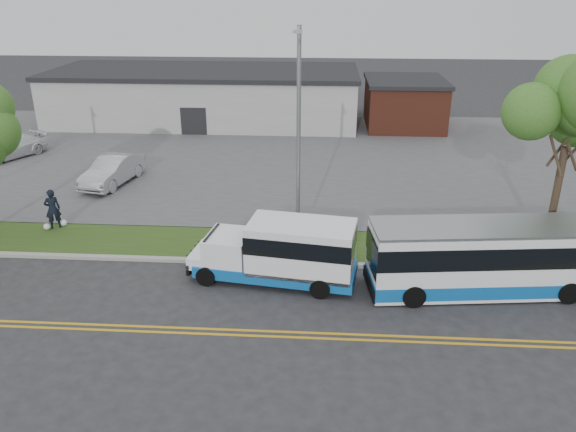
# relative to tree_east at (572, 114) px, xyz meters

# --- Properties ---
(ground) EXTENTS (140.00, 140.00, 0.00)m
(ground) POSITION_rel_tree_east_xyz_m (-14.00, -3.00, -6.20)
(ground) COLOR #28282B
(ground) RESTS_ON ground
(lane_line_north) EXTENTS (70.00, 0.12, 0.01)m
(lane_line_north) POSITION_rel_tree_east_xyz_m (-14.00, -6.85, -6.20)
(lane_line_north) COLOR gold
(lane_line_north) RESTS_ON ground
(lane_line_south) EXTENTS (70.00, 0.12, 0.01)m
(lane_line_south) POSITION_rel_tree_east_xyz_m (-14.00, -7.15, -6.20)
(lane_line_south) COLOR gold
(lane_line_south) RESTS_ON ground
(curb) EXTENTS (80.00, 0.30, 0.15)m
(curb) POSITION_rel_tree_east_xyz_m (-14.00, -1.90, -6.13)
(curb) COLOR #9E9B93
(curb) RESTS_ON ground
(verge) EXTENTS (80.00, 3.30, 0.10)m
(verge) POSITION_rel_tree_east_xyz_m (-14.00, -0.10, -6.15)
(verge) COLOR #2E4517
(verge) RESTS_ON ground
(parking_lot) EXTENTS (80.00, 25.00, 0.10)m
(parking_lot) POSITION_rel_tree_east_xyz_m (-14.00, 14.00, -6.15)
(parking_lot) COLOR #4C4C4F
(parking_lot) RESTS_ON ground
(commercial_building) EXTENTS (25.40, 10.40, 4.35)m
(commercial_building) POSITION_rel_tree_east_xyz_m (-20.00, 24.00, -4.02)
(commercial_building) COLOR #9E9E99
(commercial_building) RESTS_ON ground
(brick_wing) EXTENTS (6.30, 7.30, 3.90)m
(brick_wing) POSITION_rel_tree_east_xyz_m (-3.50, 23.00, -4.24)
(brick_wing) COLOR brown
(brick_wing) RESTS_ON ground
(tree_east) EXTENTS (5.20, 5.20, 8.33)m
(tree_east) POSITION_rel_tree_east_xyz_m (0.00, 0.00, 0.00)
(tree_east) COLOR #362B1D
(tree_east) RESTS_ON verge
(streetlight_near) EXTENTS (0.35, 1.53, 9.50)m
(streetlight_near) POSITION_rel_tree_east_xyz_m (-11.00, -0.27, -0.97)
(streetlight_near) COLOR gray
(streetlight_near) RESTS_ON verge
(shuttle_bus) EXTENTS (6.91, 3.10, 2.56)m
(shuttle_bus) POSITION_rel_tree_east_xyz_m (-11.36, -3.27, -4.84)
(shuttle_bus) COLOR #0F5AAB
(shuttle_bus) RESTS_ON ground
(transit_bus) EXTENTS (10.17, 3.36, 2.77)m
(transit_bus) POSITION_rel_tree_east_xyz_m (-3.11, -3.45, -4.80)
(transit_bus) COLOR white
(transit_bus) RESTS_ON ground
(pedestrian) EXTENTS (0.86, 0.78, 1.97)m
(pedestrian) POSITION_rel_tree_east_xyz_m (-22.83, 1.00, -5.12)
(pedestrian) COLOR black
(pedestrian) RESTS_ON verge
(parked_car_a) EXTENTS (2.65, 5.17, 1.62)m
(parked_car_a) POSITION_rel_tree_east_xyz_m (-22.24, 7.44, -5.29)
(parked_car_a) COLOR #B4B6BB
(parked_car_a) RESTS_ON parking_lot
(parked_car_b) EXTENTS (4.02, 5.17, 1.40)m
(parked_car_b) POSITION_rel_tree_east_xyz_m (-30.99, 12.19, -5.40)
(parked_car_b) COLOR white
(parked_car_b) RESTS_ON parking_lot
(grocery_bag_left) EXTENTS (0.32, 0.32, 0.32)m
(grocery_bag_left) POSITION_rel_tree_east_xyz_m (-23.13, 0.75, -5.94)
(grocery_bag_left) COLOR white
(grocery_bag_left) RESTS_ON verge
(grocery_bag_right) EXTENTS (0.32, 0.32, 0.32)m
(grocery_bag_right) POSITION_rel_tree_east_xyz_m (-22.53, 1.25, -5.94)
(grocery_bag_right) COLOR white
(grocery_bag_right) RESTS_ON verge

